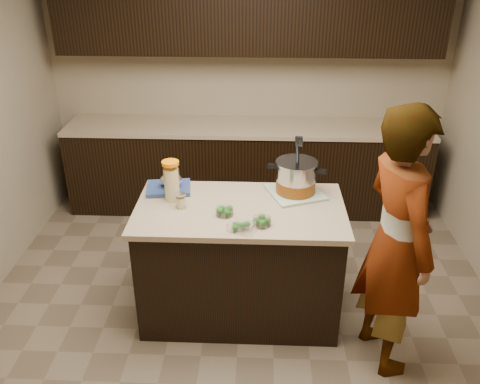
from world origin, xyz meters
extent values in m
plane|color=brown|center=(0.00, 0.00, 0.00)|extent=(4.00, 4.00, 0.00)
cube|color=tan|center=(0.00, 2.00, 1.35)|extent=(4.00, 0.04, 2.70)
cube|color=black|center=(0.00, 1.70, 0.43)|extent=(3.60, 0.60, 0.86)
cube|color=tan|center=(0.00, 1.70, 0.88)|extent=(3.60, 0.63, 0.04)
cube|color=black|center=(0.00, 1.82, 1.95)|extent=(3.60, 0.35, 0.75)
cube|color=black|center=(0.00, 0.00, 0.43)|extent=(1.40, 0.75, 0.86)
cube|color=tan|center=(0.00, 0.00, 0.88)|extent=(1.46, 0.81, 0.04)
cube|color=#608C5E|center=(0.39, 0.23, 0.91)|extent=(0.46, 0.46, 0.02)
cylinder|color=#B7B7BC|center=(0.39, 0.23, 1.03)|extent=(0.34, 0.34, 0.22)
cylinder|color=brown|center=(0.39, 0.23, 0.97)|extent=(0.34, 0.34, 0.09)
cylinder|color=#B7B7BC|center=(0.39, 0.23, 1.15)|extent=(0.36, 0.36, 0.02)
cube|color=black|center=(0.22, 0.26, 1.10)|extent=(0.08, 0.05, 0.03)
cube|color=black|center=(0.57, 0.19, 1.10)|extent=(0.08, 0.05, 0.03)
cylinder|color=black|center=(0.39, 0.19, 1.21)|extent=(0.05, 0.12, 0.27)
cylinder|color=#D3C181|center=(-0.49, 0.10, 1.02)|extent=(0.11, 0.11, 0.24)
cylinder|color=white|center=(-0.49, 0.10, 1.04)|extent=(0.12, 0.12, 0.27)
cylinder|color=orange|center=(-0.49, 0.10, 1.18)|extent=(0.12, 0.12, 0.02)
cylinder|color=#D3C181|center=(-0.41, -0.02, 0.94)|extent=(0.08, 0.08, 0.08)
cylinder|color=white|center=(-0.41, -0.02, 0.95)|extent=(0.09, 0.09, 0.10)
cylinder|color=silver|center=(-0.41, -0.02, 1.01)|extent=(0.09, 0.09, 0.02)
cylinder|color=silver|center=(-0.10, -0.11, 0.93)|extent=(0.15, 0.15, 0.06)
cylinder|color=silver|center=(0.15, -0.24, 0.93)|extent=(0.15, 0.15, 0.06)
cube|color=silver|center=(0.02, -0.31, 0.93)|extent=(0.19, 0.17, 0.06)
cube|color=navy|center=(-0.54, 0.25, 0.92)|extent=(0.35, 0.29, 0.03)
ellipsoid|color=silver|center=(-0.52, 0.25, 0.98)|extent=(0.16, 0.13, 0.09)
imported|color=gray|center=(0.98, -0.41, 0.90)|extent=(0.59, 0.75, 1.79)
camera|label=1|loc=(0.13, -3.08, 2.59)|focal=38.00mm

